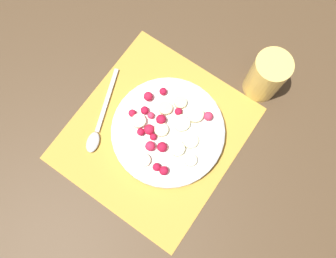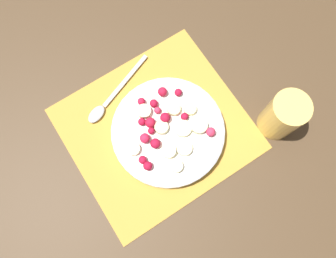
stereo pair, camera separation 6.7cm
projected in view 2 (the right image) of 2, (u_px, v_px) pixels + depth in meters
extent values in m
plane|color=#4C3823|center=(157.00, 129.00, 0.72)|extent=(3.00, 3.00, 0.00)
cube|color=gold|center=(157.00, 128.00, 0.71)|extent=(0.37, 0.34, 0.01)
cylinder|color=silver|center=(168.00, 132.00, 0.70)|extent=(0.24, 0.24, 0.02)
torus|color=silver|center=(168.00, 131.00, 0.69)|extent=(0.24, 0.24, 0.01)
cylinder|color=white|center=(168.00, 130.00, 0.68)|extent=(0.22, 0.22, 0.00)
cylinder|color=beige|center=(183.00, 129.00, 0.68)|extent=(0.04, 0.04, 0.01)
cylinder|color=beige|center=(174.00, 109.00, 0.69)|extent=(0.04, 0.04, 0.01)
cylinder|color=beige|center=(162.00, 127.00, 0.68)|extent=(0.04, 0.04, 0.01)
cylinder|color=#F4EAB7|center=(134.00, 149.00, 0.67)|extent=(0.04, 0.04, 0.01)
cylinder|color=beige|center=(177.00, 166.00, 0.66)|extent=(0.03, 0.03, 0.01)
cylinder|color=#F4EAB7|center=(144.00, 111.00, 0.68)|extent=(0.04, 0.04, 0.01)
cylinder|color=beige|center=(199.00, 125.00, 0.68)|extent=(0.05, 0.05, 0.01)
cylinder|color=#F4EAB7|center=(169.00, 151.00, 0.66)|extent=(0.04, 0.04, 0.01)
cylinder|color=beige|center=(190.00, 109.00, 0.69)|extent=(0.04, 0.04, 0.01)
cylinder|color=beige|center=(184.00, 148.00, 0.67)|extent=(0.04, 0.04, 0.01)
sphere|color=red|center=(162.00, 92.00, 0.69)|extent=(0.02, 0.02, 0.02)
sphere|color=#B21433|center=(142.00, 122.00, 0.68)|extent=(0.02, 0.02, 0.02)
sphere|color=#B21433|center=(155.00, 143.00, 0.66)|extent=(0.02, 0.02, 0.02)
sphere|color=#B21433|center=(143.00, 160.00, 0.66)|extent=(0.02, 0.02, 0.02)
sphere|color=#DB3356|center=(158.00, 110.00, 0.68)|extent=(0.01, 0.01, 0.01)
sphere|color=#B21433|center=(151.00, 131.00, 0.67)|extent=(0.01, 0.01, 0.01)
sphere|color=#DB3356|center=(211.00, 132.00, 0.67)|extent=(0.02, 0.02, 0.02)
sphere|color=#B21433|center=(164.00, 117.00, 0.68)|extent=(0.02, 0.02, 0.02)
sphere|color=#B21433|center=(178.00, 92.00, 0.69)|extent=(0.02, 0.02, 0.02)
sphere|color=#B21433|center=(148.00, 166.00, 0.65)|extent=(0.02, 0.02, 0.02)
sphere|color=red|center=(150.00, 123.00, 0.67)|extent=(0.02, 0.02, 0.02)
sphere|color=#B21433|center=(154.00, 103.00, 0.69)|extent=(0.02, 0.02, 0.02)
sphere|color=red|center=(143.00, 100.00, 0.69)|extent=(0.02, 0.02, 0.02)
sphere|color=#B21433|center=(185.00, 117.00, 0.68)|extent=(0.02, 0.02, 0.02)
sphere|color=#D12347|center=(145.00, 138.00, 0.67)|extent=(0.02, 0.02, 0.02)
cube|color=#B2B2B7|center=(124.00, 81.00, 0.74)|extent=(0.15, 0.06, 0.00)
ellipsoid|color=#B2B2B7|center=(96.00, 114.00, 0.71)|extent=(0.05, 0.04, 0.01)
cylinder|color=#F4CC66|center=(283.00, 116.00, 0.66)|extent=(0.08, 0.08, 0.12)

